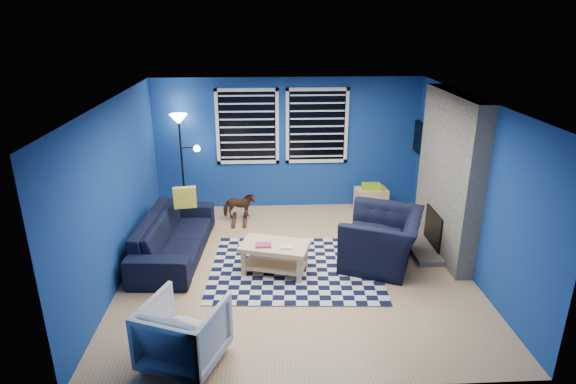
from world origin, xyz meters
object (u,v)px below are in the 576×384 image
at_px(cabinet, 371,200).
at_px(floor_lamp, 181,133).
at_px(coffee_table, 275,252).
at_px(armchair_bent, 184,333).
at_px(armchair_big, 382,239).
at_px(sofa, 174,236).
at_px(tv, 423,141).
at_px(rocking_horse, 239,206).

bearing_deg(cabinet, floor_lamp, 171.32).
bearing_deg(coffee_table, armchair_bent, -118.55).
bearing_deg(armchair_bent, armchair_big, -120.17).
relative_size(sofa, coffee_table, 2.09).
relative_size(tv, cabinet, 1.64).
height_order(armchair_bent, coffee_table, armchair_bent).
relative_size(sofa, armchair_big, 1.82).
distance_m(tv, coffee_table, 3.65).
relative_size(armchair_big, armchair_bent, 1.52).
relative_size(rocking_horse, cabinet, 0.93).
relative_size(sofa, rocking_horse, 3.97).
bearing_deg(armchair_bent, coffee_table, -97.07).
height_order(coffee_table, cabinet, cabinet).
relative_size(armchair_bent, coffee_table, 0.75).
bearing_deg(armchair_bent, sofa, -56.58).
bearing_deg(armchair_big, tv, 171.72).
bearing_deg(floor_lamp, coffee_table, -55.57).
bearing_deg(armchair_big, floor_lamp, -101.27).
xyz_separation_m(coffee_table, cabinet, (1.88, 2.19, -0.08)).
height_order(tv, armchair_bent, tv).
height_order(rocking_horse, floor_lamp, floor_lamp).
distance_m(coffee_table, floor_lamp, 3.13).
bearing_deg(armchair_big, armchair_bent, -29.04).
bearing_deg(rocking_horse, armchair_big, -132.24).
xyz_separation_m(rocking_horse, cabinet, (2.48, 0.32, -0.06)).
bearing_deg(cabinet, coffee_table, -136.26).
distance_m(armchair_bent, floor_lamp, 4.46).
xyz_separation_m(armchair_bent, coffee_table, (1.02, 1.88, -0.04)).
distance_m(armchair_big, rocking_horse, 2.77).
distance_m(armchair_big, armchair_bent, 3.35).
relative_size(coffee_table, floor_lamp, 0.57).
relative_size(sofa, floor_lamp, 1.20).
bearing_deg(rocking_horse, cabinet, -87.82).
bearing_deg(armchair_big, cabinet, -165.16).
xyz_separation_m(rocking_horse, floor_lamp, (-1.03, 0.51, 1.24)).
distance_m(sofa, cabinet, 3.77).
distance_m(sofa, armchair_bent, 2.56).
distance_m(sofa, armchair_big, 3.19).
height_order(tv, armchair_big, tv).
relative_size(tv, armchair_bent, 1.22).
bearing_deg(rocking_horse, coffee_table, -167.40).
height_order(tv, coffee_table, tv).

